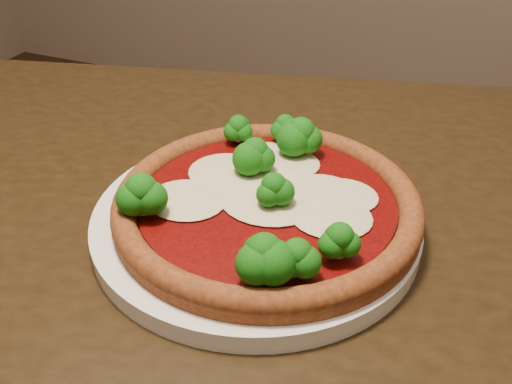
% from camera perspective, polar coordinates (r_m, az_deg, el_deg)
% --- Properties ---
extents(dining_table, '(1.39, 1.13, 0.75)m').
position_cam_1_polar(dining_table, '(0.57, -9.74, -13.66)').
color(dining_table, black).
rests_on(dining_table, floor).
extents(plate, '(0.30, 0.30, 0.02)m').
position_cam_1_polar(plate, '(0.53, 0.00, -2.80)').
color(plate, white).
rests_on(plate, dining_table).
extents(pizza, '(0.28, 0.28, 0.06)m').
position_cam_1_polar(pizza, '(0.51, 1.02, -0.69)').
color(pizza, brown).
rests_on(pizza, plate).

